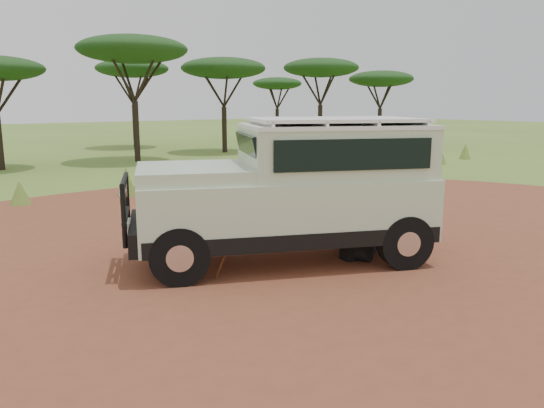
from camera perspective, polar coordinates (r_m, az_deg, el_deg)
ground at (r=9.69m, az=3.82°, el=-6.50°), size 140.00×140.00×0.00m
dirt_clearing at (r=9.69m, az=3.82°, el=-6.47°), size 23.00×23.00×0.01m
grass_fringe at (r=17.06m, az=-14.85°, el=2.17°), size 36.60×1.60×0.90m
acacia_treeline at (r=27.78m, az=-22.74°, el=14.21°), size 46.70×13.20×6.26m
safari_vehicle at (r=9.66m, az=2.35°, el=1.17°), size 5.72×4.04×2.61m
walking_staff at (r=8.69m, az=-4.58°, el=-4.21°), size 0.40×0.39×1.27m
backpack_black at (r=9.99m, az=8.65°, el=-4.46°), size 0.43×0.34×0.53m
backpack_navy at (r=10.46m, az=9.90°, el=-3.80°), size 0.44×0.35×0.53m
backpack_olive at (r=11.10m, az=12.21°, el=-3.20°), size 0.40×0.34×0.47m
duffel_navy at (r=11.47m, az=12.66°, el=-2.76°), size 0.43×0.32×0.47m
hard_case at (r=11.33m, az=14.71°, el=-3.42°), size 0.52×0.43×0.31m
stuff_sack at (r=9.96m, az=9.67°, el=-5.14°), size 0.43×0.43×0.33m
safari_hat at (r=11.29m, az=14.75°, el=-2.46°), size 0.34×0.34×0.10m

